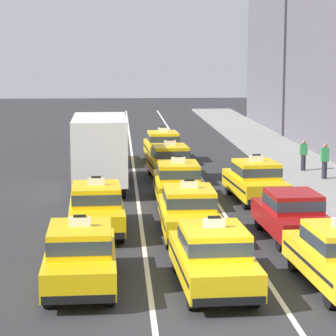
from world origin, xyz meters
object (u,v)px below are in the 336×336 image
sedan_right_second (292,214)px  taxi_center_third (178,182)px  taxi_center_nearest (213,256)px  taxi_center_second (189,211)px  taxi_left_second (96,207)px  taxi_right_third (255,180)px  pedestrian_near_crosswalk (303,155)px  box_truck_left_third (100,149)px  taxi_center_fifth (163,146)px  pedestrian_mid_block (325,161)px  taxi_left_nearest (80,255)px  taxi_left_fourth (104,147)px  taxi_center_fourth (170,161)px

sedan_right_second → taxi_center_third: bearing=118.5°
taxi_center_nearest → taxi_center_second: bearing=91.2°
taxi_left_second → taxi_right_third: size_ratio=0.99×
taxi_center_second → pedestrian_near_crosswalk: taxi_center_second is taller
box_truck_left_third → sedan_right_second: bearing=-55.8°
box_truck_left_third → taxi_center_second: bearing=-70.8°
taxi_center_fifth → sedan_right_second: taxi_center_fifth is taller
taxi_center_fifth → pedestrian_mid_block: taxi_center_fifth is taller
taxi_center_fifth → taxi_left_nearest: bearing=-98.9°
taxi_right_third → taxi_left_fourth: bearing=120.7°
taxi_center_nearest → taxi_center_second: 5.49m
taxi_left_second → taxi_left_fourth: (-0.03, 15.68, 0.00)m
pedestrian_near_crosswalk → taxi_center_fourth: bearing=-168.5°
taxi_center_third → taxi_center_fourth: size_ratio=0.98×
taxi_center_nearest → taxi_center_third: same height
pedestrian_mid_block → box_truck_left_third: bearing=-174.8°
taxi_left_nearest → pedestrian_mid_block: (10.67, 15.09, 0.12)m
taxi_left_second → taxi_center_third: 5.68m
taxi_left_fourth → taxi_center_second: same height
taxi_left_second → taxi_left_fourth: same height
taxi_center_fourth → taxi_right_third: 6.18m
taxi_left_nearest → taxi_center_third: size_ratio=1.01×
taxi_center_fifth → pedestrian_mid_block: 10.03m
taxi_center_nearest → pedestrian_near_crosswalk: taxi_center_nearest is taller
pedestrian_near_crosswalk → taxi_left_nearest: bearing=-120.3°
taxi_right_third → pedestrian_mid_block: (4.08, 4.26, 0.12)m
taxi_center_fifth → pedestrian_near_crosswalk: size_ratio=3.01×
taxi_left_nearest → sedan_right_second: (6.66, 4.60, -0.03)m
taxi_center_third → sedan_right_second: (3.27, -6.02, -0.03)m
taxi_center_fifth → taxi_right_third: size_ratio=0.99×
taxi_left_fourth → taxi_center_third: 11.41m
taxi_left_fourth → taxi_center_fifth: (3.25, 0.48, 0.00)m
taxi_center_fifth → box_truck_left_third: bearing=-112.5°
taxi_left_fourth → taxi_center_fourth: same height
box_truck_left_third → sedan_right_second: (6.48, -9.54, -0.93)m
taxi_right_third → pedestrian_near_crosswalk: bearing=61.3°
taxi_left_nearest → taxi_center_nearest: size_ratio=0.99×
taxi_left_second → pedestrian_near_crosswalk: 15.36m
box_truck_left_third → taxi_left_fourth: (0.03, 7.44, -0.90)m
taxi_left_fourth → sedan_right_second: taxi_left_fourth is taller
box_truck_left_third → taxi_left_fourth: 7.49m
taxi_center_third → pedestrian_mid_block: (7.27, 4.47, 0.12)m
taxi_left_second → box_truck_left_third: 8.29m
taxi_left_fourth → taxi_center_second: bearing=-79.3°
taxi_center_second → taxi_center_fourth: same height
sedan_right_second → pedestrian_near_crosswalk: size_ratio=2.84×
taxi_center_third → taxi_center_fifth: same height
taxi_left_fourth → box_truck_left_third: bearing=-90.3°
taxi_left_nearest → taxi_center_fifth: (3.46, 22.06, 0.00)m
taxi_left_second → taxi_center_second: same height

